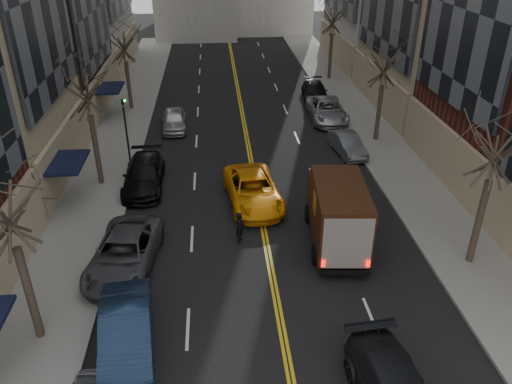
# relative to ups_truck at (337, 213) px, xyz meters

# --- Properties ---
(sidewalk_left) EXTENTS (4.00, 66.00, 0.15)m
(sidewalk_left) POSITION_rel_ups_truck_xyz_m (-12.23, 13.92, -1.56)
(sidewalk_left) COLOR slate
(sidewalk_left) RESTS_ON ground
(sidewalk_right) EXTENTS (4.00, 66.00, 0.15)m
(sidewalk_right) POSITION_rel_ups_truck_xyz_m (5.77, 13.92, -1.56)
(sidewalk_right) COLOR slate
(sidewalk_right) RESTS_ON ground
(tree_lf_near) EXTENTS (3.20, 3.20, 8.41)m
(tree_lf_near) POSITION_rel_ups_truck_xyz_m (-12.03, -5.08, 4.61)
(tree_lf_near) COLOR #382D23
(tree_lf_near) RESTS_ON sidewalk_left
(tree_lf_mid) EXTENTS (3.20, 3.20, 8.91)m
(tree_lf_mid) POSITION_rel_ups_truck_xyz_m (-12.03, 6.92, 4.97)
(tree_lf_mid) COLOR #382D23
(tree_lf_mid) RESTS_ON sidewalk_left
(tree_lf_far) EXTENTS (3.20, 3.20, 8.12)m
(tree_lf_far) POSITION_rel_ups_truck_xyz_m (-12.03, 19.92, 4.39)
(tree_lf_far) COLOR #382D23
(tree_lf_far) RESTS_ON sidewalk_left
(tree_rt_near) EXTENTS (3.20, 3.20, 8.71)m
(tree_rt_near) POSITION_rel_ups_truck_xyz_m (5.57, -2.08, 4.82)
(tree_rt_near) COLOR #382D23
(tree_rt_near) RESTS_ON sidewalk_right
(tree_rt_mid) EXTENTS (3.20, 3.20, 8.32)m
(tree_rt_mid) POSITION_rel_ups_truck_xyz_m (5.57, 11.92, 4.54)
(tree_rt_mid) COLOR #382D23
(tree_rt_mid) RESTS_ON sidewalk_right
(tree_rt_far) EXTENTS (3.20, 3.20, 9.11)m
(tree_rt_far) POSITION_rel_ups_truck_xyz_m (5.57, 26.92, 5.11)
(tree_rt_far) COLOR #382D23
(tree_rt_far) RESTS_ON sidewalk_right
(traffic_signal) EXTENTS (0.29, 0.26, 4.70)m
(traffic_signal) POSITION_rel_ups_truck_xyz_m (-10.62, 8.92, 1.19)
(traffic_signal) COLOR black
(traffic_signal) RESTS_ON sidewalk_left
(ups_truck) EXTENTS (2.82, 6.08, 3.24)m
(ups_truck) POSITION_rel_ups_truck_xyz_m (0.00, 0.00, 0.00)
(ups_truck) COLOR black
(ups_truck) RESTS_ON ground
(taxi) EXTENTS (3.21, 5.91, 1.57)m
(taxi) POSITION_rel_ups_truck_xyz_m (-3.53, 4.10, -0.85)
(taxi) COLOR orange
(taxi) RESTS_ON ground
(pedestrian) EXTENTS (0.54, 0.66, 1.56)m
(pedestrian) POSITION_rel_ups_truck_xyz_m (-4.42, 0.51, -0.85)
(pedestrian) COLOR black
(pedestrian) RESTS_ON ground
(parked_lf_b) EXTENTS (2.34, 5.16, 1.64)m
(parked_lf_b) POSITION_rel_ups_truck_xyz_m (-8.77, -5.91, -0.81)
(parked_lf_b) COLOR #13243E
(parked_lf_b) RESTS_ON ground
(parked_lf_c) EXTENTS (3.21, 5.84, 1.55)m
(parked_lf_c) POSITION_rel_ups_truck_xyz_m (-9.53, -1.12, -0.86)
(parked_lf_c) COLOR #44464A
(parked_lf_c) RESTS_ON ground
(parked_lf_d) EXTENTS (2.20, 5.28, 1.53)m
(parked_lf_d) POSITION_rel_ups_truck_xyz_m (-9.53, 6.45, -0.87)
(parked_lf_d) COLOR black
(parked_lf_d) RESTS_ON ground
(parked_lf_e) EXTENTS (1.86, 4.24, 1.42)m
(parked_lf_e) POSITION_rel_ups_truck_xyz_m (-8.33, 15.31, -0.92)
(parked_lf_e) COLOR #B5B7BE
(parked_lf_e) RESTS_ON ground
(parked_rt_a) EXTENTS (1.89, 4.11, 1.31)m
(parked_rt_a) POSITION_rel_ups_truck_xyz_m (3.07, 9.97, -0.98)
(parked_rt_a) COLOR #4C5054
(parked_rt_a) RESTS_ON ground
(parked_rt_b) EXTENTS (2.73, 5.68, 1.56)m
(parked_rt_b) POSITION_rel_ups_truck_xyz_m (3.07, 16.28, -0.85)
(parked_rt_b) COLOR #AFB2B7
(parked_rt_b) RESTS_ON ground
(parked_rt_c) EXTENTS (2.34, 4.98, 1.41)m
(parked_rt_c) POSITION_rel_ups_truck_xyz_m (3.07, 21.12, -0.93)
(parked_rt_c) COLOR black
(parked_rt_c) RESTS_ON ground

